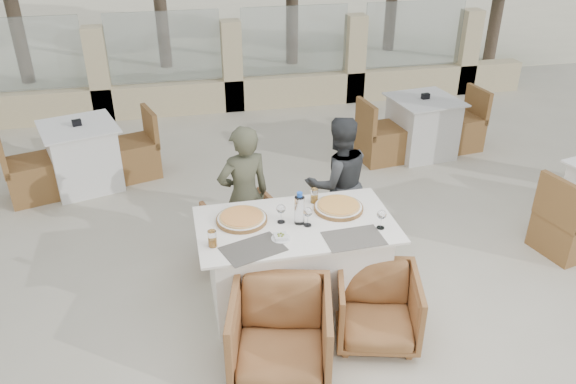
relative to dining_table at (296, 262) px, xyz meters
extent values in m
plane|color=beige|center=(0.10, 0.06, -0.39)|extent=(80.00, 80.00, 0.00)
cube|color=#FBF3CD|center=(0.10, 14.06, -0.38)|extent=(30.00, 16.00, 0.01)
cube|color=#534E47|center=(-0.40, -0.29, 0.39)|extent=(0.52, 0.43, 0.00)
cube|color=#615B53|center=(0.39, -0.31, 0.39)|extent=(0.46, 0.32, 0.00)
cylinder|color=orange|center=(-0.42, 0.13, 0.41)|extent=(0.44, 0.44, 0.05)
cylinder|color=orange|center=(0.40, 0.14, 0.41)|extent=(0.42, 0.42, 0.05)
cylinder|color=silver|center=(0.03, 0.00, 0.53)|extent=(0.10, 0.10, 0.28)
cylinder|color=orange|center=(-0.69, -0.18, 0.45)|extent=(0.08, 0.08, 0.13)
cylinder|color=orange|center=(0.23, 0.30, 0.45)|extent=(0.07, 0.07, 0.13)
imported|color=#935D35|center=(-0.33, 0.66, -0.08)|extent=(0.81, 0.82, 0.61)
imported|color=olive|center=(0.47, 0.64, -0.10)|extent=(0.75, 0.76, 0.56)
imported|color=#936035|center=(-0.29, -0.76, -0.05)|extent=(0.87, 0.89, 0.67)
imported|color=#926035|center=(0.51, -0.59, -0.09)|extent=(0.77, 0.78, 0.58)
imported|color=#4A4B37|center=(-0.32, 0.69, 0.30)|extent=(0.56, 0.44, 1.37)
imported|color=#373A3C|center=(0.59, 0.79, 0.28)|extent=(0.69, 0.56, 1.34)
camera|label=1|loc=(-0.89, -3.75, 2.77)|focal=35.00mm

